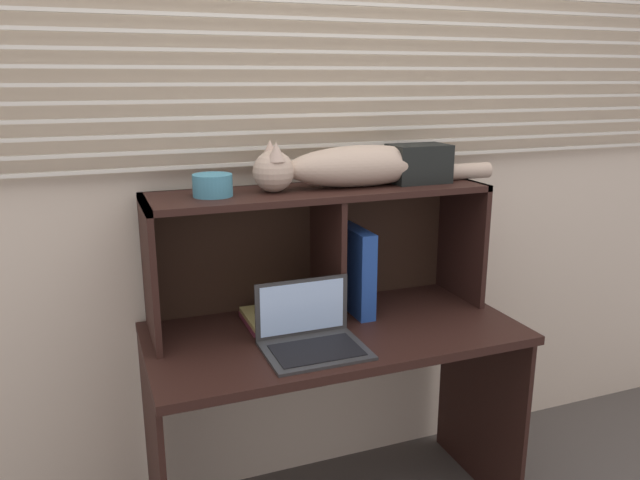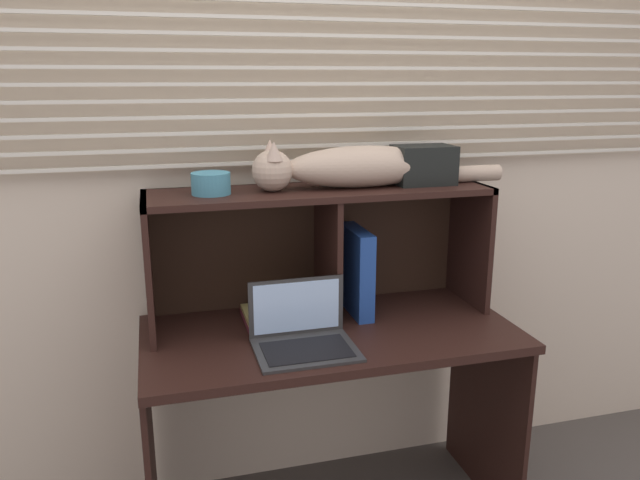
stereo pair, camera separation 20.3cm
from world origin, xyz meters
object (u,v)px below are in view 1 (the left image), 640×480
at_px(book_stack, 268,319).
at_px(laptop, 311,336).
at_px(small_basket, 213,185).
at_px(storage_box, 419,163).
at_px(binder_upright, 355,270).
at_px(cat, 352,167).

bearing_deg(book_stack, laptop, -73.15).
height_order(small_basket, storage_box, storage_box).
relative_size(binder_upright, book_stack, 1.45).
distance_m(book_stack, small_basket, 0.51).
distance_m(binder_upright, storage_box, 0.45).
relative_size(laptop, storage_box, 1.52).
xyz_separation_m(binder_upright, small_basket, (-0.50, 0.00, 0.34)).
bearing_deg(cat, book_stack, -178.93).
bearing_deg(small_basket, laptop, -44.73).
bearing_deg(binder_upright, storage_box, 0.00).
height_order(cat, book_stack, cat).
xyz_separation_m(cat, small_basket, (-0.48, -0.00, -0.03)).
relative_size(cat, small_basket, 7.19).
height_order(laptop, storage_box, storage_box).
distance_m(cat, book_stack, 0.60).
bearing_deg(binder_upright, cat, 180.00).
bearing_deg(laptop, cat, 45.02).
height_order(binder_upright, book_stack, binder_upright).
height_order(laptop, binder_upright, binder_upright).
bearing_deg(cat, laptop, -134.98).
bearing_deg(laptop, small_basket, 135.27).
relative_size(cat, book_stack, 4.25).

